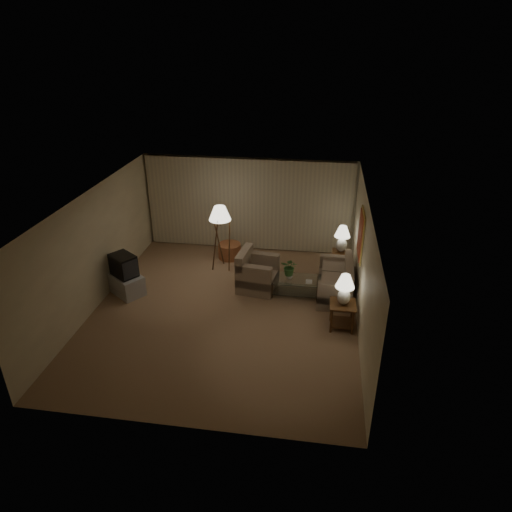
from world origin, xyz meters
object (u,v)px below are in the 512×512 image
(ottoman, at_px, (230,251))
(vase, at_px, (290,276))
(table_lamp_near, at_px, (345,287))
(tv_cabinet, at_px, (126,284))
(sofa, at_px, (335,282))
(floor_lamp, at_px, (221,237))
(crt_tv, at_px, (124,265))
(table_lamp_far, at_px, (342,237))
(coffee_table, at_px, (295,284))
(armchair, at_px, (258,274))
(side_table_far, at_px, (340,258))
(side_table_near, at_px, (342,311))

(ottoman, bearing_deg, vase, -43.13)
(table_lamp_near, relative_size, tv_cabinet, 0.67)
(sofa, bearing_deg, table_lamp_near, 7.09)
(floor_lamp, bearing_deg, crt_tv, -141.53)
(sofa, bearing_deg, table_lamp_far, 173.91)
(sofa, height_order, ottoman, sofa)
(coffee_table, bearing_deg, ottoman, 139.11)
(tv_cabinet, bearing_deg, sofa, 43.18)
(sofa, xyz_separation_m, vase, (-1.09, -0.10, 0.14))
(crt_tv, distance_m, ottoman, 3.16)
(armchair, height_order, table_lamp_near, table_lamp_near)
(table_lamp_near, distance_m, crt_tv, 5.25)
(side_table_far, bearing_deg, coffee_table, -129.01)
(coffee_table, bearing_deg, tv_cabinet, -172.22)
(coffee_table, height_order, crt_tv, crt_tv)
(armchair, bearing_deg, ottoman, 40.82)
(table_lamp_far, distance_m, vase, 1.91)
(table_lamp_far, bearing_deg, coffee_table, -129.01)
(table_lamp_near, height_order, table_lamp_far, table_lamp_far)
(tv_cabinet, distance_m, ottoman, 3.11)
(armchair, xyz_separation_m, coffee_table, (0.95, -0.14, -0.12))
(table_lamp_far, distance_m, crt_tv, 5.55)
(table_lamp_near, bearing_deg, floor_lamp, 143.92)
(sofa, height_order, side_table_far, sofa)
(side_table_near, distance_m, table_lamp_near, 0.60)
(floor_lamp, xyz_separation_m, ottoman, (0.09, 0.66, -0.72))
(table_lamp_far, bearing_deg, side_table_near, -90.00)
(sofa, xyz_separation_m, armchair, (-1.89, 0.04, 0.04))
(sofa, distance_m, tv_cabinet, 5.09)
(table_lamp_far, relative_size, crt_tv, 0.93)
(crt_tv, height_order, floor_lamp, floor_lamp)
(floor_lamp, xyz_separation_m, vase, (1.92, -1.06, -0.44))
(side_table_near, xyz_separation_m, side_table_far, (-0.00, 2.60, -0.02))
(sofa, xyz_separation_m, side_table_near, (0.15, -1.35, 0.06))
(floor_lamp, relative_size, ottoman, 2.79)
(sofa, bearing_deg, side_table_far, 173.91)
(side_table_near, distance_m, floor_lamp, 3.95)
(table_lamp_far, relative_size, ottoman, 1.12)
(tv_cabinet, xyz_separation_m, vase, (3.96, 0.56, 0.24))
(coffee_table, bearing_deg, crt_tv, -172.22)
(sofa, relative_size, table_lamp_near, 2.30)
(sofa, xyz_separation_m, floor_lamp, (-3.01, 0.96, 0.58))
(armchair, height_order, coffee_table, armchair)
(table_lamp_near, bearing_deg, ottoman, 136.04)
(table_lamp_near, height_order, crt_tv, table_lamp_near)
(armchair, bearing_deg, crt_tv, 110.09)
(crt_tv, relative_size, floor_lamp, 0.43)
(side_table_far, xyz_separation_m, vase, (-1.24, -1.35, 0.10))
(coffee_table, xyz_separation_m, ottoman, (-1.98, 1.72, -0.07))
(side_table_near, relative_size, vase, 3.89)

